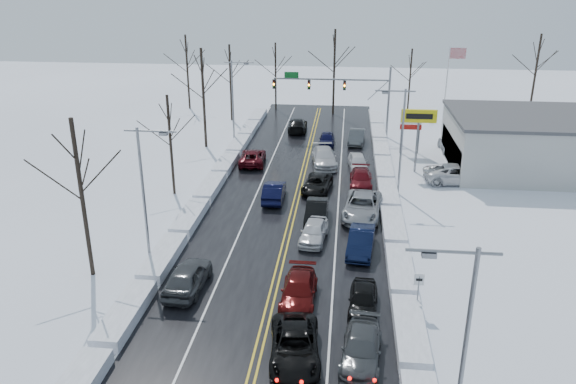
# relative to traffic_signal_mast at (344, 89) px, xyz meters

# --- Properties ---
(ground) EXTENTS (160.00, 160.00, 0.00)m
(ground) POSITION_rel_traffic_signal_mast_xyz_m (-3.45, -27.99, -5.48)
(ground) COLOR white
(ground) RESTS_ON ground
(road_surface) EXTENTS (14.00, 84.00, 0.01)m
(road_surface) POSITION_rel_traffic_signal_mast_xyz_m (-3.45, -25.99, -5.47)
(road_surface) COLOR black
(road_surface) RESTS_ON ground
(snow_bank_left) EXTENTS (1.56, 72.00, 0.71)m
(snow_bank_left) POSITION_rel_traffic_signal_mast_xyz_m (-11.05, -25.99, -5.48)
(snow_bank_left) COLOR white
(snow_bank_left) RESTS_ON ground
(snow_bank_right) EXTENTS (1.56, 72.00, 0.71)m
(snow_bank_right) POSITION_rel_traffic_signal_mast_xyz_m (4.15, -25.99, -5.48)
(snow_bank_right) COLOR white
(snow_bank_right) RESTS_ON ground
(traffic_signal_mast) EXTENTS (13.28, 0.39, 8.00)m
(traffic_signal_mast) POSITION_rel_traffic_signal_mast_xyz_m (0.00, 0.00, 0.00)
(traffic_signal_mast) COLOR slate
(traffic_signal_mast) RESTS_ON ground
(tires_plus_sign) EXTENTS (3.20, 0.34, 6.00)m
(tires_plus_sign) POSITION_rel_traffic_signal_mast_xyz_m (7.05, -12.00, -0.49)
(tires_plus_sign) COLOR slate
(tires_plus_sign) RESTS_ON ground
(used_vehicles_sign) EXTENTS (2.20, 0.22, 4.65)m
(used_vehicles_sign) POSITION_rel_traffic_signal_mast_xyz_m (7.05, -5.99, -2.16)
(used_vehicles_sign) COLOR slate
(used_vehicles_sign) RESTS_ON ground
(speed_limit_sign) EXTENTS (0.55, 0.09, 2.35)m
(speed_limit_sign) POSITION_rel_traffic_signal_mast_xyz_m (4.75, -35.99, -3.84)
(speed_limit_sign) COLOR slate
(speed_limit_sign) RESTS_ON ground
(flagpole) EXTENTS (1.87, 1.20, 10.00)m
(flagpole) POSITION_rel_traffic_signal_mast_xyz_m (11.72, 2.01, 0.45)
(flagpole) COLOR silver
(flagpole) RESTS_ON ground
(dealership_building) EXTENTS (20.40, 12.40, 5.30)m
(dealership_building) POSITION_rel_traffic_signal_mast_xyz_m (20.53, -9.99, -2.82)
(dealership_building) COLOR #B0B0AB
(dealership_building) RESTS_ON ground
(streetlight_se) EXTENTS (3.20, 0.25, 9.00)m
(streetlight_se) POSITION_rel_traffic_signal_mast_xyz_m (4.85, -45.99, -0.17)
(streetlight_se) COLOR slate
(streetlight_se) RESTS_ON ground
(streetlight_ne) EXTENTS (3.20, 0.25, 9.00)m
(streetlight_ne) POSITION_rel_traffic_signal_mast_xyz_m (4.85, -17.99, -0.17)
(streetlight_ne) COLOR slate
(streetlight_ne) RESTS_ON ground
(streetlight_sw) EXTENTS (3.20, 0.25, 9.00)m
(streetlight_sw) POSITION_rel_traffic_signal_mast_xyz_m (-11.74, -31.99, -0.17)
(streetlight_sw) COLOR slate
(streetlight_sw) RESTS_ON ground
(streetlight_nw) EXTENTS (3.20, 0.25, 9.00)m
(streetlight_nw) POSITION_rel_traffic_signal_mast_xyz_m (-11.74, -3.99, -0.17)
(streetlight_nw) COLOR slate
(streetlight_nw) RESTS_ON ground
(tree_left_b) EXTENTS (4.00, 4.00, 10.00)m
(tree_left_b) POSITION_rel_traffic_signal_mast_xyz_m (-14.95, -33.99, 1.51)
(tree_left_b) COLOR #2D231C
(tree_left_b) RESTS_ON ground
(tree_left_c) EXTENTS (3.40, 3.40, 8.50)m
(tree_left_c) POSITION_rel_traffic_signal_mast_xyz_m (-13.95, -19.99, 0.46)
(tree_left_c) COLOR #2D231C
(tree_left_c) RESTS_ON ground
(tree_left_d) EXTENTS (4.20, 4.20, 10.50)m
(tree_left_d) POSITION_rel_traffic_signal_mast_xyz_m (-14.65, -5.99, 1.86)
(tree_left_d) COLOR #2D231C
(tree_left_d) RESTS_ON ground
(tree_left_e) EXTENTS (3.80, 3.80, 9.50)m
(tree_left_e) POSITION_rel_traffic_signal_mast_xyz_m (-14.25, 6.01, 1.16)
(tree_left_e) COLOR #2D231C
(tree_left_e) RESTS_ON ground
(tree_far_a) EXTENTS (4.00, 4.00, 10.00)m
(tree_far_a) POSITION_rel_traffic_signal_mast_xyz_m (-21.45, 12.01, 1.51)
(tree_far_a) COLOR #2D231C
(tree_far_a) RESTS_ON ground
(tree_far_b) EXTENTS (3.60, 3.60, 9.00)m
(tree_far_b) POSITION_rel_traffic_signal_mast_xyz_m (-9.45, 13.01, 0.81)
(tree_far_b) COLOR #2D231C
(tree_far_b) RESTS_ON ground
(tree_far_c) EXTENTS (4.40, 4.40, 11.00)m
(tree_far_c) POSITION_rel_traffic_signal_mast_xyz_m (-1.45, 11.01, 2.21)
(tree_far_c) COLOR #2D231C
(tree_far_c) RESTS_ON ground
(tree_far_d) EXTENTS (3.40, 3.40, 8.50)m
(tree_far_d) POSITION_rel_traffic_signal_mast_xyz_m (8.55, 12.51, 0.46)
(tree_far_d) COLOR #2D231C
(tree_far_d) RESTS_ON ground
(tree_far_e) EXTENTS (4.20, 4.20, 10.50)m
(tree_far_e) POSITION_rel_traffic_signal_mast_xyz_m (24.55, 13.01, 1.86)
(tree_far_e) COLOR #2D231C
(tree_far_e) RESTS_ON ground
(queued_car_2) EXTENTS (2.91, 5.40, 1.44)m
(queued_car_2) POSITION_rel_traffic_signal_mast_xyz_m (-1.59, -40.82, -5.48)
(queued_car_2) COLOR black
(queued_car_2) RESTS_ON ground
(queued_car_3) EXTENTS (2.01, 4.83, 1.39)m
(queued_car_3) POSITION_rel_traffic_signal_mast_xyz_m (-1.86, -35.70, -5.48)
(queued_car_3) COLOR #4B0A0A
(queued_car_3) RESTS_ON ground
(queued_car_4) EXTENTS (2.13, 4.36, 1.43)m
(queued_car_4) POSITION_rel_traffic_signal_mast_xyz_m (-1.52, -27.76, -5.48)
(queued_car_4) COLOR silver
(queued_car_4) RESTS_ON ground
(queued_car_5) EXTENTS (1.66, 4.54, 1.49)m
(queued_car_5) POSITION_rel_traffic_signal_mast_xyz_m (-1.54, -24.25, -5.48)
(queued_car_5) COLOR black
(queued_car_5) RESTS_ON ground
(queued_car_6) EXTENTS (2.78, 5.02, 1.33)m
(queued_car_6) POSITION_rel_traffic_signal_mast_xyz_m (-1.85, -18.06, -5.48)
(queued_car_6) COLOR black
(queued_car_6) RESTS_ON ground
(queued_car_7) EXTENTS (2.95, 5.83, 1.62)m
(queued_car_7) POSITION_rel_traffic_signal_mast_xyz_m (-1.58, -10.99, -5.48)
(queued_car_7) COLOR silver
(queued_car_7) RESTS_ON ground
(queued_car_8) EXTENTS (1.62, 4.02, 1.37)m
(queued_car_8) POSITION_rel_traffic_signal_mast_xyz_m (-1.63, -3.99, -5.48)
(queued_car_8) COLOR #0B0C33
(queued_car_8) RESTS_ON ground
(queued_car_11) EXTENTS (2.28, 4.80, 1.35)m
(queued_car_11) POSITION_rel_traffic_signal_mast_xyz_m (1.62, -40.62, -5.48)
(queued_car_11) COLOR #3E4143
(queued_car_11) RESTS_ON ground
(queued_car_12) EXTENTS (1.81, 4.04, 1.35)m
(queued_car_12) POSITION_rel_traffic_signal_mast_xyz_m (1.78, -36.19, -5.48)
(queued_car_12) COLOR black
(queued_car_12) RESTS_ON ground
(queued_car_13) EXTENTS (2.09, 4.82, 1.54)m
(queued_car_13) POSITION_rel_traffic_signal_mast_xyz_m (1.75, -29.16, -5.48)
(queued_car_13) COLOR black
(queued_car_13) RESTS_ON ground
(queued_car_14) EXTENTS (3.41, 6.28, 1.67)m
(queued_car_14) POSITION_rel_traffic_signal_mast_xyz_m (1.91, -23.11, -5.48)
(queued_car_14) COLOR gray
(queued_car_14) RESTS_ON ground
(queued_car_15) EXTENTS (1.94, 4.76, 1.38)m
(queued_car_15) POSITION_rel_traffic_signal_mast_xyz_m (1.91, -16.47, -5.48)
(queued_car_15) COLOR #510A10
(queued_car_15) RESTS_ON ground
(queued_car_16) EXTENTS (2.10, 4.35, 1.43)m
(queued_car_16) POSITION_rel_traffic_signal_mast_xyz_m (1.67, -11.76, -5.48)
(queued_car_16) COLOR silver
(queued_car_16) RESTS_ON ground
(queued_car_17) EXTENTS (2.00, 4.77, 1.53)m
(queued_car_17) POSITION_rel_traffic_signal_mast_xyz_m (1.62, -3.01, -5.48)
(queued_car_17) COLOR #45484A
(queued_car_17) RESTS_ON ground
(oncoming_car_0) EXTENTS (1.71, 4.65, 1.52)m
(oncoming_car_0) POSITION_rel_traffic_signal_mast_xyz_m (-5.28, -20.51, -5.48)
(oncoming_car_0) COLOR black
(oncoming_car_0) RESTS_ON ground
(oncoming_car_1) EXTENTS (2.74, 5.31, 1.43)m
(oncoming_car_1) POSITION_rel_traffic_signal_mast_xyz_m (-8.64, -11.27, -5.48)
(oncoming_car_1) COLOR #470910
(oncoming_car_1) RESTS_ON ground
(oncoming_car_2) EXTENTS (2.33, 5.35, 1.53)m
(oncoming_car_2) POSITION_rel_traffic_signal_mast_xyz_m (-5.34, 1.50, -5.48)
(oncoming_car_2) COLOR black
(oncoming_car_2) RESTS_ON ground
(oncoming_car_3) EXTENTS (2.18, 4.97, 1.67)m
(oncoming_car_3) POSITION_rel_traffic_signal_mast_xyz_m (-8.51, -35.09, -5.48)
(oncoming_car_3) COLOR #3C3E41
(oncoming_car_3) RESTS_ON ground
(parked_car_0) EXTENTS (6.21, 3.22, 1.67)m
(parked_car_0) POSITION_rel_traffic_signal_mast_xyz_m (10.55, -14.64, -5.48)
(parked_car_0) COLOR silver
(parked_car_0) RESTS_ON ground
(parked_car_1) EXTENTS (2.88, 6.08, 1.71)m
(parked_car_1) POSITION_rel_traffic_signal_mast_xyz_m (13.40, -10.55, -5.48)
(parked_car_1) COLOR #3D4042
(parked_car_1) RESTS_ON ground
(parked_car_2) EXTENTS (2.20, 5.09, 1.71)m
(parked_car_2) POSITION_rel_traffic_signal_mast_xyz_m (11.44, -5.02, -5.48)
(parked_car_2) COLOR #A8ACB0
(parked_car_2) RESTS_ON ground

